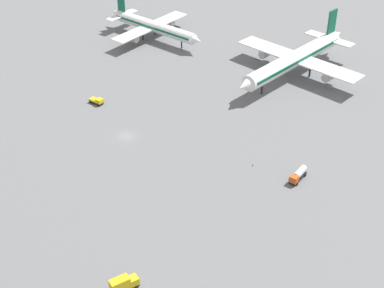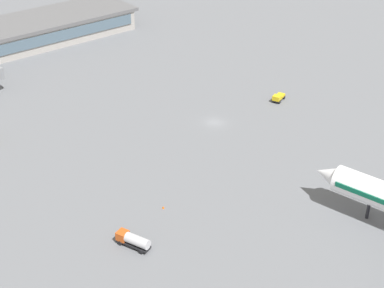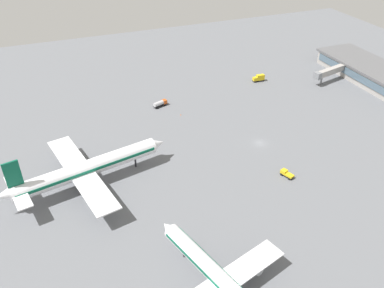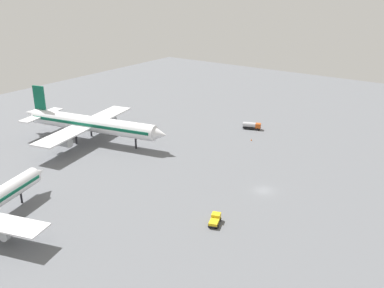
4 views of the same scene
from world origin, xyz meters
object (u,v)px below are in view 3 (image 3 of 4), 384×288
(pushback_tractor, at_px, (286,174))
(airplane_taxiing, at_px, (219,278))
(fuel_truck, at_px, (160,103))
(airplane_at_gate, at_px, (86,169))
(catering_truck, at_px, (259,78))
(safety_cone_near_gate, at_px, (181,115))

(pushback_tractor, bearing_deg, airplane_taxiing, 108.96)
(airplane_taxiing, xyz_separation_m, fuel_truck, (93.06, -15.63, -3.48))
(airplane_at_gate, distance_m, airplane_taxiing, 55.88)
(catering_truck, distance_m, safety_cone_near_gate, 49.70)
(pushback_tractor, height_order, fuel_truck, fuel_truck)
(pushback_tractor, xyz_separation_m, fuel_truck, (61.29, 23.48, 0.42))
(fuel_truck, relative_size, safety_cone_near_gate, 10.95)
(airplane_taxiing, bearing_deg, catering_truck, -50.48)
(airplane_at_gate, xyz_separation_m, catering_truck, (48.49, -89.35, -4.41))
(pushback_tractor, xyz_separation_m, catering_truck, (68.19, -28.50, 0.73))
(catering_truck, xyz_separation_m, safety_cone_near_gate, (-17.44, 46.52, -1.40))
(airplane_at_gate, bearing_deg, airplane_taxiing, -79.11)
(airplane_at_gate, distance_m, safety_cone_near_gate, 53.22)
(airplane_at_gate, xyz_separation_m, fuel_truck, (41.60, -37.37, -4.72))
(catering_truck, bearing_deg, safety_cone_near_gate, 23.78)
(airplane_at_gate, height_order, safety_cone_near_gate, airplane_at_gate)
(airplane_taxiing, relative_size, pushback_tractor, 9.00)
(airplane_at_gate, xyz_separation_m, pushback_tractor, (-19.69, -60.85, -5.14))
(airplane_taxiing, height_order, catering_truck, airplane_taxiing)
(airplane_at_gate, bearing_deg, safety_cone_near_gate, 23.94)
(fuel_truck, distance_m, safety_cone_near_gate, 11.92)
(airplane_taxiing, height_order, fuel_truck, airplane_taxiing)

